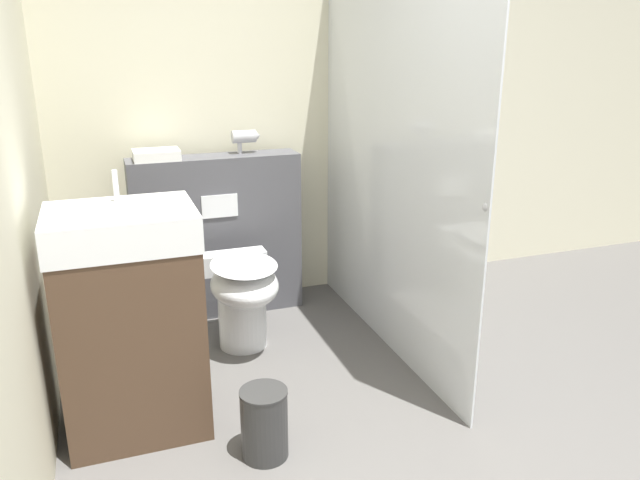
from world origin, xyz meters
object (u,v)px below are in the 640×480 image
at_px(toilet, 243,293).
at_px(waste_bin, 264,423).
at_px(sink_vanity, 131,322).
at_px(hair_drier, 245,137).

distance_m(toilet, waste_bin, 1.02).
xyz_separation_m(sink_vanity, hair_drier, (0.82, 1.17, 0.61)).
relative_size(hair_drier, waste_bin, 0.56).
bearing_deg(hair_drier, sink_vanity, -124.93).
relative_size(toilet, waste_bin, 1.85).
bearing_deg(sink_vanity, toilet, 42.40).
bearing_deg(hair_drier, toilet, -107.31).
relative_size(toilet, sink_vanity, 0.49).
bearing_deg(toilet, sink_vanity, -137.60).
height_order(toilet, hair_drier, hair_drier).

